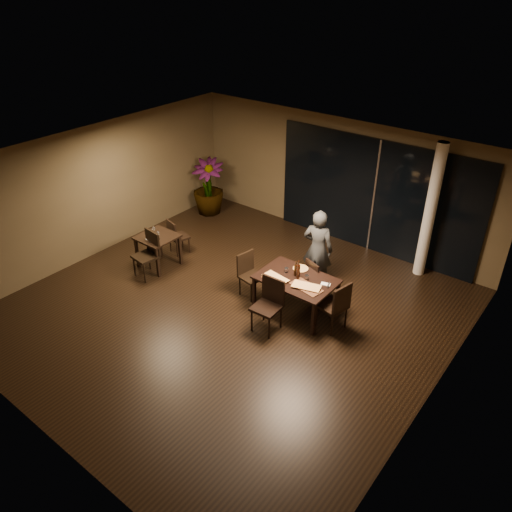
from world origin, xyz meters
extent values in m
plane|color=black|center=(0.00, 0.00, 0.00)|extent=(8.00, 8.00, 0.00)
cube|color=#4F412A|center=(0.00, 4.05, 1.50)|extent=(8.00, 0.10, 3.00)
cube|color=#4F412A|center=(0.00, -4.05, 1.50)|extent=(8.00, 0.10, 3.00)
cube|color=#4F412A|center=(-4.05, 0.00, 1.50)|extent=(0.10, 8.00, 3.00)
cube|color=#4F412A|center=(4.05, 0.00, 1.50)|extent=(0.10, 8.00, 3.00)
cube|color=silver|center=(0.00, 0.00, 3.02)|extent=(8.00, 8.00, 0.04)
cube|color=black|center=(1.00, 3.96, 1.35)|extent=(5.00, 0.06, 2.70)
cylinder|color=white|center=(2.40, 3.65, 1.50)|extent=(0.24, 0.24, 3.00)
cube|color=black|center=(1.00, 0.80, 0.73)|extent=(1.50, 1.00, 0.04)
cube|color=black|center=(0.31, 0.36, 0.35)|extent=(0.06, 0.06, 0.71)
cube|color=black|center=(1.69, 0.36, 0.35)|extent=(0.06, 0.06, 0.71)
cube|color=black|center=(0.31, 1.24, 0.35)|extent=(0.06, 0.06, 0.71)
cube|color=black|center=(1.69, 1.24, 0.35)|extent=(0.06, 0.06, 0.71)
cube|color=black|center=(-2.40, 0.30, 0.73)|extent=(0.80, 0.80, 0.04)
cube|color=black|center=(-2.74, -0.04, 0.35)|extent=(0.06, 0.06, 0.71)
cube|color=black|center=(-2.06, -0.04, 0.35)|extent=(0.06, 0.06, 0.71)
cube|color=black|center=(-2.74, 0.64, 0.35)|extent=(0.06, 0.06, 0.71)
cube|color=black|center=(-2.06, 0.64, 0.35)|extent=(0.06, 0.06, 0.71)
cube|color=black|center=(1.10, 1.48, 0.42)|extent=(0.52, 0.52, 0.05)
cylinder|color=black|center=(1.31, 1.58, 0.21)|extent=(0.03, 0.03, 0.42)
cylinder|color=black|center=(1.00, 1.69, 0.21)|extent=(0.03, 0.03, 0.42)
cylinder|color=black|center=(1.20, 1.27, 0.21)|extent=(0.03, 0.03, 0.42)
cylinder|color=black|center=(0.89, 1.38, 0.21)|extent=(0.03, 0.03, 0.42)
cube|color=black|center=(1.04, 1.31, 0.65)|extent=(0.40, 0.17, 0.46)
cube|color=black|center=(0.91, -0.04, 0.49)|extent=(0.50, 0.50, 0.05)
cylinder|color=black|center=(0.72, -0.24, 0.25)|extent=(0.04, 0.04, 0.49)
cylinder|color=black|center=(1.12, -0.23, 0.25)|extent=(0.04, 0.04, 0.49)
cylinder|color=black|center=(0.71, 0.15, 0.25)|extent=(0.04, 0.04, 0.49)
cylinder|color=black|center=(1.10, 0.17, 0.25)|extent=(0.04, 0.04, 0.49)
cube|color=black|center=(0.90, 0.18, 0.77)|extent=(0.48, 0.07, 0.55)
cube|color=black|center=(0.00, 0.67, 0.45)|extent=(0.50, 0.50, 0.05)
cylinder|color=black|center=(0.14, 0.47, 0.22)|extent=(0.04, 0.04, 0.45)
cylinder|color=black|center=(0.20, 0.82, 0.22)|extent=(0.04, 0.04, 0.45)
cylinder|color=black|center=(-0.21, 0.53, 0.22)|extent=(0.04, 0.04, 0.45)
cylinder|color=black|center=(-0.15, 0.88, 0.22)|extent=(0.04, 0.04, 0.45)
cube|color=black|center=(-0.20, 0.71, 0.69)|extent=(0.11, 0.44, 0.50)
cube|color=black|center=(1.83, 0.78, 0.49)|extent=(0.56, 0.56, 0.05)
cylinder|color=black|center=(1.68, 1.01, 0.24)|extent=(0.04, 0.04, 0.49)
cylinder|color=black|center=(1.60, 0.63, 0.24)|extent=(0.04, 0.04, 0.49)
cylinder|color=black|center=(2.06, 0.93, 0.24)|extent=(0.04, 0.04, 0.49)
cylinder|color=black|center=(1.98, 0.55, 0.24)|extent=(0.04, 0.04, 0.49)
cube|color=black|center=(2.04, 0.73, 0.76)|extent=(0.14, 0.47, 0.54)
cube|color=black|center=(-2.46, 1.01, 0.41)|extent=(0.49, 0.49, 0.05)
cylinder|color=black|center=(-2.26, 1.12, 0.20)|extent=(0.03, 0.03, 0.41)
cylinder|color=black|center=(-2.58, 1.21, 0.20)|extent=(0.03, 0.03, 0.41)
cylinder|color=black|center=(-2.35, 0.81, 0.20)|extent=(0.03, 0.03, 0.41)
cylinder|color=black|center=(-2.66, 0.89, 0.20)|extent=(0.03, 0.03, 0.41)
cube|color=black|center=(-2.51, 0.83, 0.64)|extent=(0.40, 0.14, 0.46)
cube|color=black|center=(-2.27, -0.18, 0.49)|extent=(0.54, 0.54, 0.05)
cylinder|color=black|center=(-2.49, -0.35, 0.25)|extent=(0.04, 0.04, 0.49)
cylinder|color=black|center=(-2.10, -0.40, 0.25)|extent=(0.04, 0.04, 0.49)
cylinder|color=black|center=(-2.44, 0.04, 0.25)|extent=(0.04, 0.04, 0.49)
cylinder|color=black|center=(-2.05, -0.01, 0.25)|extent=(0.04, 0.04, 0.49)
cube|color=black|center=(-2.24, 0.04, 0.77)|extent=(0.48, 0.11, 0.55)
imported|color=#2B2E30|center=(0.83, 1.83, 0.88)|extent=(0.67, 0.53, 1.75)
imported|color=#1E511B|center=(-3.40, 3.05, 0.76)|extent=(1.12, 1.12, 1.51)
cube|color=#4E2C19|center=(0.70, 0.53, 0.76)|extent=(0.52, 0.26, 0.01)
cube|color=#4D2B18|center=(1.32, 0.65, 0.76)|extent=(0.67, 0.42, 0.01)
cylinder|color=#B72C14|center=(0.88, 1.13, 0.76)|extent=(0.30, 0.30, 0.01)
cylinder|color=white|center=(0.72, 0.86, 0.80)|extent=(0.08, 0.08, 0.09)
cylinder|color=white|center=(1.18, 0.89, 0.80)|extent=(0.08, 0.08, 0.09)
cube|color=white|center=(1.51, 0.70, 0.76)|extent=(0.20, 0.15, 0.01)
cube|color=white|center=(1.56, 0.96, 0.76)|extent=(0.20, 0.15, 0.01)
cube|color=silver|center=(-2.39, 0.10, 0.76)|extent=(0.20, 0.14, 0.01)
camera|label=1|loc=(5.35, -6.01, 6.04)|focal=35.00mm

